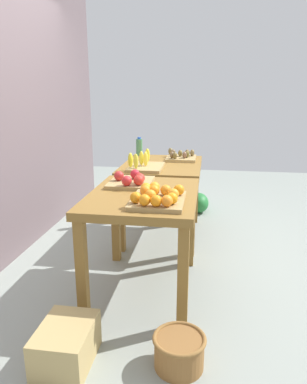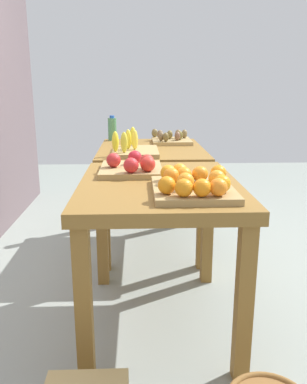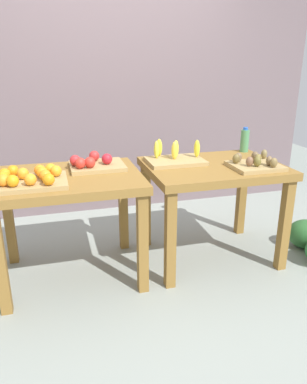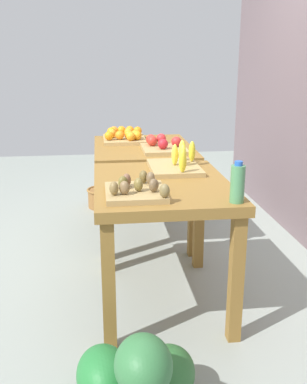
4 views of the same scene
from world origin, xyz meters
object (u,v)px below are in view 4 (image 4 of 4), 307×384
Objects in this scene: watermelon_pile at (138,383)px; kiwi_bin at (136,190)px; display_table_right at (162,201)px; water_bottle at (238,183)px; orange_bin at (124,136)px; wicker_basket at (102,197)px; apple_bin at (163,146)px; banana_crate at (177,164)px; cardboard_produce_box at (163,192)px; display_table_left at (143,160)px.

kiwi_bin is at bearing 175.28° from watermelon_pile.
water_bottle is (0.44, 0.33, 0.22)m from display_table_right.
orange_bin reaches higher than watermelon_pile.
watermelon_pile is 2.90m from wicker_basket.
apple_bin reaches higher than display_table_right.
banana_crate is (-0.27, 0.14, 0.16)m from display_table_right.
apple_bin is at bearing 165.07° from kiwi_bin.
display_table_right is 0.93m from apple_bin.
orange_bin is 0.96m from wicker_basket.
banana_crate is 1.10× the size of cardboard_produce_box.
banana_crate is (0.85, 0.14, 0.16)m from display_table_left.
apple_bin is at bearing -171.97° from water_bottle.
kiwi_bin is 0.60× the size of watermelon_pile.
kiwi_bin reaches higher than cardboard_produce_box.
apple_bin is 1.35m from wicker_basket.
display_table_right is 0.59m from water_bottle.
water_bottle reaches higher than cardboard_produce_box.
water_bottle is (1.35, 0.19, 0.06)m from apple_bin.
apple_bin reaches higher than orange_bin.
cardboard_produce_box is at bearing 174.61° from banana_crate.
water_bottle is at bearing 0.60° from cardboard_produce_box.
cardboard_produce_box is (-2.96, 0.53, -0.05)m from watermelon_pile.
cardboard_produce_box is at bearing 171.48° from display_table_right.
cardboard_produce_box is (-2.00, 0.30, -0.56)m from display_table_right.
water_bottle reaches higher than orange_bin.
display_table_right reaches higher than wicker_basket.
apple_bin is (0.21, 0.14, 0.16)m from display_table_left.
kiwi_bin is 0.96m from watermelon_pile.
kiwi_bin is 0.93× the size of cardboard_produce_box.
water_bottle is at bearing 14.84° from banana_crate.
cardboard_produce_box is (-0.07, 0.65, 0.01)m from wicker_basket.
watermelon_pile is at bearing -6.38° from display_table_left.
water_bottle is (0.18, 0.50, 0.07)m from kiwi_bin.
display_table_left is 0.32m from orange_bin.
wicker_basket is at bearing -164.10° from water_bottle.
display_table_left is 2.54× the size of apple_bin.
apple_bin is 1.32× the size of wicker_basket.
display_table_left is at bearing 172.78° from kiwi_bin.
banana_crate reaches higher than cardboard_produce_box.
display_table_left is at bearing -170.79° from banana_crate.
apple_bin is at bearing 25.32° from wicker_basket.
display_table_left is 2.15m from watermelon_pile.
kiwi_bin is (0.26, -0.17, 0.15)m from display_table_right.
water_bottle is 2.56m from cardboard_produce_box.
wicker_basket is (-1.94, -0.35, -0.57)m from display_table_right.
display_table_left is at bearing 180.00° from display_table_right.
kiwi_bin is at bearing -34.15° from display_table_right.
display_table_left reaches higher than wicker_basket.
apple_bin is 2.02m from watermelon_pile.
wicker_basket is (-0.82, -0.35, -0.57)m from display_table_left.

